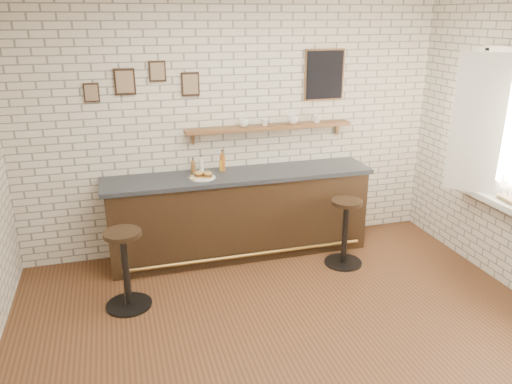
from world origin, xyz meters
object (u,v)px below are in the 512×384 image
bitters_bottle_amber (223,162)px  shelf_cup_a (244,123)px  condiment_bottle_yellow (221,165)px  sandwich_plate (203,178)px  bar_stool_left (125,267)px  bitters_bottle_white (201,166)px  shelf_cup_b (265,122)px  bar_stool_right (345,230)px  ciabatta_sandwich (203,174)px  bitters_bottle_brown (193,167)px  book_lower (504,201)px  book_upper (503,198)px  shelf_cup_c (293,120)px  shelf_cup_d (317,119)px  bar_counter (240,214)px

bitters_bottle_amber → shelf_cup_a: bearing=9.9°
condiment_bottle_yellow → shelf_cup_a: size_ratio=1.41×
sandwich_plate → bar_stool_left: size_ratio=0.35×
bitters_bottle_white → shelf_cup_b: (0.77, 0.05, 0.45)m
condiment_bottle_yellow → bar_stool_right: (1.25, -0.75, -0.66)m
ciabatta_sandwich → bar_stool_left: 1.35m
sandwich_plate → condiment_bottle_yellow: condiment_bottle_yellow is taller
sandwich_plate → shelf_cup_b: (0.80, 0.26, 0.53)m
bitters_bottle_brown → book_lower: (2.91, -1.60, -0.14)m
sandwich_plate → book_lower: bearing=-26.0°
book_lower → shelf_cup_a: bearing=144.2°
bitters_bottle_amber → book_lower: bitters_bottle_amber is taller
book_upper → bitters_bottle_amber: bearing=154.1°
condiment_bottle_yellow → shelf_cup_c: (0.89, 0.05, 0.47)m
ciabatta_sandwich → bar_stool_left: bearing=-140.4°
shelf_cup_a → shelf_cup_c: shelf_cup_c is taller
shelf_cup_b → book_upper: (2.04, -1.62, -0.58)m
ciabatta_sandwich → condiment_bottle_yellow: (0.25, 0.22, 0.02)m
bitters_bottle_brown → condiment_bottle_yellow: bearing=0.0°
bar_stool_left → condiment_bottle_yellow: bearing=39.7°
bitters_bottle_amber → shelf_cup_d: shelf_cup_d is taller
ciabatta_sandwich → bar_stool_right: size_ratio=0.28×
condiment_bottle_yellow → book_lower: condiment_bottle_yellow is taller
shelf_cup_c → condiment_bottle_yellow: bearing=121.4°
shelf_cup_b → book_lower: size_ratio=0.38×
bar_stool_left → ciabatta_sandwich: bearing=39.6°
bar_counter → bar_stool_left: bearing=-148.6°
bitters_bottle_amber → bar_stool_left: bitters_bottle_amber is taller
ciabatta_sandwich → book_upper: bearing=-25.6°
bitters_bottle_amber → bar_stool_right: bearing=-31.0°
condiment_bottle_yellow → shelf_cup_d: bearing=2.3°
bitters_bottle_amber → bar_stool_right: size_ratio=0.32×
ciabatta_sandwich → shelf_cup_b: bearing=18.4°
condiment_bottle_yellow → book_upper: condiment_bottle_yellow is taller
condiment_bottle_yellow → shelf_cup_d: size_ratio=1.66×
bitters_bottle_amber → shelf_cup_b: (0.52, 0.05, 0.43)m
shelf_cup_b → bar_stool_left: bearing=153.8°
bitters_bottle_amber → condiment_bottle_yellow: (-0.01, 0.00, -0.03)m
sandwich_plate → bitters_bottle_white: bitters_bottle_white is taller
bitters_bottle_white → bar_stool_left: bearing=-133.9°
condiment_bottle_yellow → shelf_cup_c: shelf_cup_c is taller
book_upper → ciabatta_sandwich: bearing=160.0°
shelf_cup_b → shelf_cup_c: shelf_cup_c is taller
shelf_cup_c → book_lower: (1.69, -1.65, -0.61)m
bitters_bottle_white → condiment_bottle_yellow: bitters_bottle_white is taller
book_upper → bar_stool_right: bearing=153.7°
bar_counter → bitters_bottle_white: 0.73m
sandwich_plate → bar_stool_right: bearing=-19.3°
shelf_cup_a → bar_stool_left: bearing=-146.3°
bar_stool_right → book_lower: bearing=-32.8°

